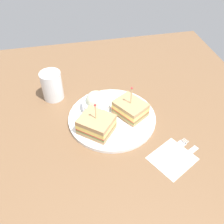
% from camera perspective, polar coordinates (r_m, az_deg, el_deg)
% --- Properties ---
extents(ground_plane, '(1.06, 1.06, 0.02)m').
position_cam_1_polar(ground_plane, '(0.82, -0.00, -2.09)').
color(ground_plane, brown).
extents(plate, '(0.28, 0.28, 0.01)m').
position_cam_1_polar(plate, '(0.81, -0.00, -1.31)').
color(plate, white).
rests_on(plate, ground_plane).
extents(sandwich_half_front, '(0.12, 0.12, 0.11)m').
position_cam_1_polar(sandwich_half_front, '(0.74, -3.56, -2.84)').
color(sandwich_half_front, tan).
rests_on(sandwich_half_front, plate).
extents(sandwich_half_back, '(0.11, 0.12, 0.11)m').
position_cam_1_polar(sandwich_half_back, '(0.80, 4.12, 0.95)').
color(sandwich_half_back, tan).
rests_on(sandwich_half_back, plate).
extents(coleslaw_bowl, '(0.09, 0.09, 0.07)m').
position_cam_1_polar(coleslaw_bowl, '(0.82, -3.61, 2.11)').
color(coleslaw_bowl, white).
rests_on(coleslaw_bowl, plate).
extents(drink_glass, '(0.07, 0.07, 0.10)m').
position_cam_1_polar(drink_glass, '(0.89, -13.36, 5.61)').
color(drink_glass, gold).
rests_on(drink_glass, ground_plane).
extents(napkin, '(0.15, 0.14, 0.00)m').
position_cam_1_polar(napkin, '(0.73, 13.49, -10.19)').
color(napkin, beige).
rests_on(napkin, ground_plane).
extents(fork, '(0.11, 0.07, 0.00)m').
position_cam_1_polar(fork, '(0.75, 14.45, -7.73)').
color(fork, silver).
rests_on(fork, ground_plane).
extents(knife, '(0.11, 0.06, 0.00)m').
position_cam_1_polar(knife, '(0.74, 16.14, -9.58)').
color(knife, silver).
rests_on(knife, ground_plane).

